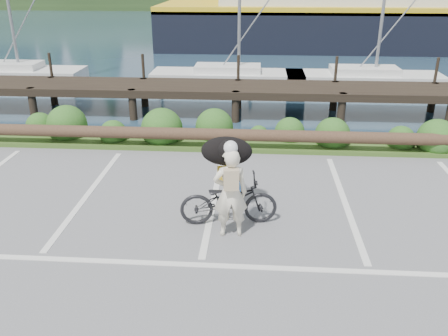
{
  "coord_description": "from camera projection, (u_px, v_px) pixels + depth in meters",
  "views": [
    {
      "loc": [
        0.81,
        -6.57,
        4.26
      ],
      "look_at": [
        0.27,
        0.92,
        1.1
      ],
      "focal_mm": 38.0,
      "sensor_mm": 36.0,
      "label": 1
    }
  ],
  "objects": [
    {
      "name": "bicycle",
      "position": [
        229.0,
        200.0,
        8.44
      ],
      "size": [
        1.8,
        0.83,
        0.91
      ],
      "primitive_type": "imported",
      "rotation": [
        0.0,
        0.0,
        1.7
      ],
      "color": "black",
      "rests_on": "ground"
    },
    {
      "name": "ground",
      "position": [
        203.0,
        251.0,
        7.75
      ],
      "size": [
        72.0,
        72.0,
        0.0
      ],
      "primitive_type": "plane",
      "color": "slate"
    },
    {
      "name": "vegetation_strip",
      "position": [
        225.0,
        140.0,
        12.6
      ],
      "size": [
        34.0,
        1.6,
        0.1
      ],
      "primitive_type": "cube",
      "color": "#3D5B21",
      "rests_on": "ground"
    },
    {
      "name": "cyclist",
      "position": [
        230.0,
        193.0,
        7.94
      ],
      "size": [
        0.63,
        0.45,
        1.59
      ],
      "primitive_type": "imported",
      "rotation": [
        0.0,
        0.0,
        3.28
      ],
      "color": "#EFE7CB",
      "rests_on": "ground"
    },
    {
      "name": "dog",
      "position": [
        227.0,
        151.0,
        8.67
      ],
      "size": [
        0.58,
        1.0,
        0.55
      ],
      "primitive_type": "ellipsoid",
      "rotation": [
        0.0,
        0.0,
        1.7
      ],
      "color": "black",
      "rests_on": "bicycle"
    },
    {
      "name": "log_rail",
      "position": [
        224.0,
        152.0,
        11.98
      ],
      "size": [
        32.0,
        0.3,
        0.6
      ],
      "primitive_type": null,
      "color": "#443021",
      "rests_on": "ground"
    }
  ]
}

